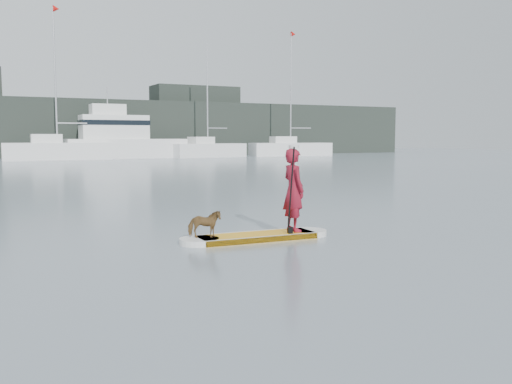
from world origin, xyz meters
name	(u,v)px	position (x,y,z in m)	size (l,w,h in m)	color
ground	(309,239)	(0.00, 0.00, 0.00)	(140.00, 140.00, 0.00)	slate
paddleboard	(256,237)	(-1.00, 0.47, 0.06)	(3.30, 0.91, 0.12)	#F1A516
paddler	(294,190)	(-0.12, 0.43, 1.01)	(0.65, 0.42, 1.78)	maroon
white_cap	(294,147)	(-0.12, 0.43, 1.93)	(0.22, 0.22, 0.07)	silver
dog	(204,224)	(-2.14, 0.52, 0.40)	(0.30, 0.66, 0.56)	brown
paddle	(291,202)	(-0.35, 0.15, 0.80)	(0.10, 0.30, 2.00)	black
sailboat_d	(57,149)	(0.95, 44.69, 0.99)	(9.50, 3.33, 13.82)	white
sailboat_e	(207,149)	(15.79, 44.82, 0.83)	(8.30, 3.89, 11.58)	white
sailboat_f	(290,148)	(25.30, 44.21, 0.90)	(9.19, 3.62, 13.40)	white
motor_yacht_a	(121,138)	(7.18, 46.09, 1.94)	(11.57, 3.73, 6.91)	white
shore_mass	(35,128)	(0.00, 53.00, 3.00)	(90.00, 6.00, 6.00)	black
shore_building_east	(195,121)	(18.00, 54.00, 4.00)	(10.00, 4.00, 8.00)	black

